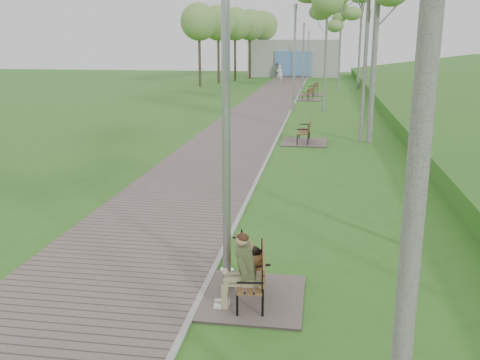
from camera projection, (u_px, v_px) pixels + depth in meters
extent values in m
plane|color=#366621|center=(233.00, 230.00, 11.63)|extent=(120.00, 120.00, 0.00)
cube|color=#6F6159|center=(263.00, 108.00, 32.43)|extent=(3.50, 67.00, 0.04)
cube|color=#999993|center=(292.00, 108.00, 32.17)|extent=(0.10, 67.00, 0.05)
cube|color=#9E9E99|center=(295.00, 58.00, 60.08)|extent=(10.00, 5.00, 4.00)
cube|color=#5582BF|center=(293.00, 64.00, 57.73)|extent=(4.00, 0.20, 2.60)
cube|color=#6F6159|center=(253.00, 297.00, 8.56)|extent=(1.61, 1.79, 0.04)
cube|color=brown|center=(250.00, 275.00, 8.47)|extent=(0.56, 1.38, 0.04)
cube|color=brown|center=(264.00, 261.00, 8.40)|extent=(0.20, 1.34, 0.30)
cube|color=#6F6159|center=(304.00, 142.00, 21.51)|extent=(1.80, 2.00, 0.04)
cube|color=brown|center=(303.00, 132.00, 21.40)|extent=(0.47, 1.50, 0.04)
cube|color=brown|center=(310.00, 125.00, 21.30)|extent=(0.06, 1.50, 0.33)
cube|color=#6F6159|center=(308.00, 100.00, 36.71)|extent=(1.66, 1.85, 0.04)
cube|color=brown|center=(308.00, 94.00, 36.61)|extent=(0.69, 1.44, 0.04)
cube|color=brown|center=(311.00, 90.00, 36.48)|extent=(0.32, 1.36, 0.30)
cube|color=#6F6159|center=(313.00, 95.00, 39.88)|extent=(1.95, 2.17, 0.04)
cube|color=brown|center=(312.00, 88.00, 39.77)|extent=(0.70, 1.68, 0.04)
cube|color=brown|center=(316.00, 85.00, 39.62)|extent=(0.26, 1.62, 0.36)
cylinder|color=#9A9DA2|center=(227.00, 278.00, 8.90)|extent=(0.22, 0.22, 0.33)
cylinder|color=#9A9DA2|center=(226.00, 124.00, 8.24)|extent=(0.13, 0.13, 5.52)
cylinder|color=#9A9DA2|center=(293.00, 108.00, 31.05)|extent=(0.23, 0.23, 0.34)
cylinder|color=#9A9DA2|center=(294.00, 60.00, 30.36)|extent=(0.14, 0.14, 5.74)
cylinder|color=#9A9DA2|center=(296.00, 6.00, 29.61)|extent=(0.21, 0.21, 0.29)
cylinder|color=#9A9DA2|center=(302.00, 88.00, 44.26)|extent=(0.21, 0.21, 0.31)
cylinder|color=#9A9DA2|center=(303.00, 58.00, 43.64)|extent=(0.12, 0.12, 5.16)
cylinder|color=#9A9DA2|center=(304.00, 24.00, 42.97)|extent=(0.19, 0.19, 0.26)
cylinder|color=#9A9DA2|center=(308.00, 78.00, 55.81)|extent=(0.19, 0.19, 0.28)
cylinder|color=#9A9DA2|center=(308.00, 56.00, 55.25)|extent=(0.11, 0.11, 4.73)
cylinder|color=#9A9DA2|center=(309.00, 32.00, 54.63)|extent=(0.17, 0.17, 0.24)
imported|color=white|center=(280.00, 74.00, 51.08)|extent=(0.71, 0.58, 1.69)
imported|color=gray|center=(277.00, 70.00, 57.70)|extent=(0.96, 0.86, 1.62)
cylinder|color=silver|center=(429.00, 37.00, 3.67)|extent=(0.19, 0.19, 8.07)
cylinder|color=silver|center=(425.00, 42.00, 9.71)|extent=(0.17, 0.17, 7.96)
cylinder|color=silver|center=(366.00, 46.00, 20.72)|extent=(0.16, 0.16, 7.52)
cylinder|color=silver|center=(326.00, 37.00, 29.87)|extent=(0.18, 0.18, 8.32)
cylinder|color=silver|center=(340.00, 44.00, 41.15)|extent=(0.16, 0.16, 7.34)
ellipsoid|color=#77A14E|center=(342.00, 12.00, 40.56)|extent=(2.25, 2.25, 3.23)
cylinder|color=silver|center=(361.00, 27.00, 43.22)|extent=(0.19, 0.19, 10.00)
cylinder|color=silver|center=(327.00, 37.00, 46.34)|extent=(0.16, 0.16, 8.48)
ellipsoid|color=#77A14E|center=(328.00, 4.00, 45.64)|extent=(2.33, 2.33, 3.73)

